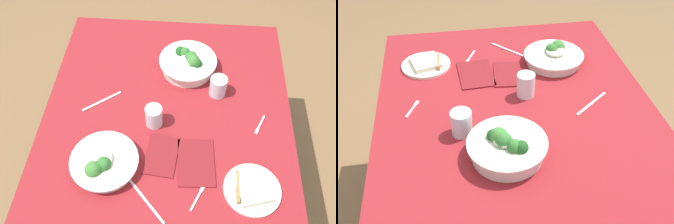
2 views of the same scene
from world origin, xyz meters
The scene contains 13 objects.
ground_plane centered at (0.00, 0.00, 0.00)m, with size 6.00×6.00×0.00m, color brown.
dining_table centered at (0.00, 0.00, 0.62)m, with size 1.25×1.06×0.73m.
broccoli_bowl_far centered at (-0.29, 0.08, 0.77)m, with size 0.27×0.27×0.10m.
broccoli_bowl_near centered at (0.26, -0.22, 0.76)m, with size 0.26×0.26×0.08m.
bread_side_plate centered at (0.31, 0.34, 0.74)m, with size 0.21×0.21×0.03m.
water_glass_center centered at (-0.15, 0.21, 0.77)m, with size 0.08×0.08×0.09m, color silver.
water_glass_side centered at (0.04, -0.05, 0.78)m, with size 0.07×0.07×0.10m, color silver.
fork_by_far_bowl centered at (0.35, 0.14, 0.73)m, with size 0.11×0.06×0.00m.
fork_by_near_bowl centered at (0.02, 0.39, 0.73)m, with size 0.10×0.05×0.00m.
table_knife_left centered at (0.39, -0.04, 0.73)m, with size 0.21×0.01×0.00m, color #B7B7BC.
table_knife_right centered at (-0.06, -0.29, 0.73)m, with size 0.19×0.01×0.00m, color #B7B7BC.
napkin_folded_upper centered at (0.19, -0.01, 0.73)m, with size 0.19×0.12×0.01m, color maroon.
napkin_folded_lower centered at (0.21, 0.13, 0.73)m, with size 0.21×0.14×0.01m, color maroon.
Camera 1 is at (0.90, 0.07, 1.96)m, focal length 38.31 mm.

